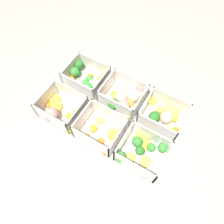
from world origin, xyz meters
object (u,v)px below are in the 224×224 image
(container_far_right, at_px, (163,116))
(container_near_right, at_px, (141,151))
(container_far_center, at_px, (125,97))
(container_far_left, at_px, (86,79))
(container_near_center, at_px, (105,129))
(container_near_left, at_px, (59,110))

(container_far_right, bearing_deg, container_near_right, -92.87)
(container_near_right, xyz_separation_m, container_far_center, (-0.14, 0.14, 0.00))
(container_near_right, bearing_deg, container_far_left, 155.14)
(container_near_center, relative_size, container_far_right, 0.98)
(container_near_right, relative_size, container_far_right, 0.92)
(container_far_center, relative_size, container_far_right, 0.93)
(container_near_left, distance_m, container_far_right, 0.35)
(container_near_right, height_order, container_far_right, same)
(container_far_left, xyz_separation_m, container_far_right, (0.31, 0.01, -0.00))
(container_near_center, bearing_deg, container_near_left, -173.79)
(container_far_left, bearing_deg, container_far_right, 1.41)
(container_far_right, bearing_deg, container_far_left, -178.59)
(container_near_center, distance_m, container_far_center, 0.14)
(container_far_left, distance_m, container_far_right, 0.31)
(container_near_right, relative_size, container_far_left, 0.95)
(container_far_right, bearing_deg, container_near_left, -152.78)
(container_near_right, distance_m, container_far_left, 0.33)
(container_near_left, relative_size, container_near_center, 1.09)
(container_near_right, bearing_deg, container_near_center, 178.39)
(container_near_center, xyz_separation_m, container_far_left, (-0.16, 0.13, 0.00))
(container_near_center, xyz_separation_m, container_near_right, (0.13, -0.00, 0.00))
(container_near_left, distance_m, container_near_center, 0.17)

